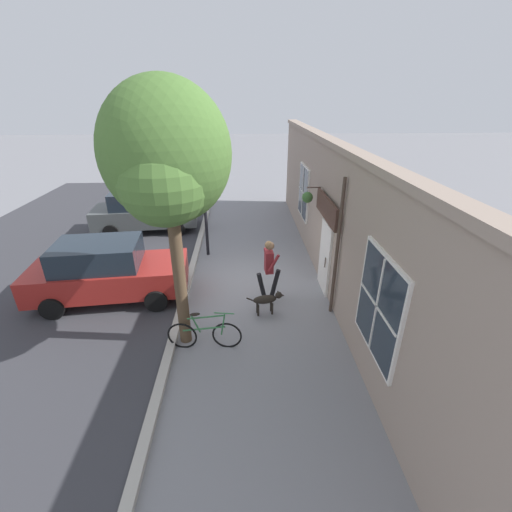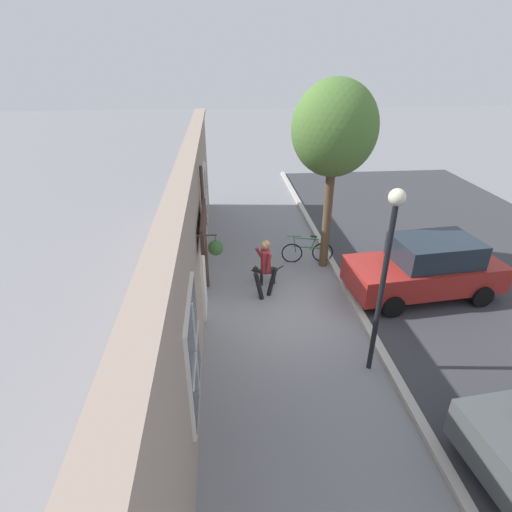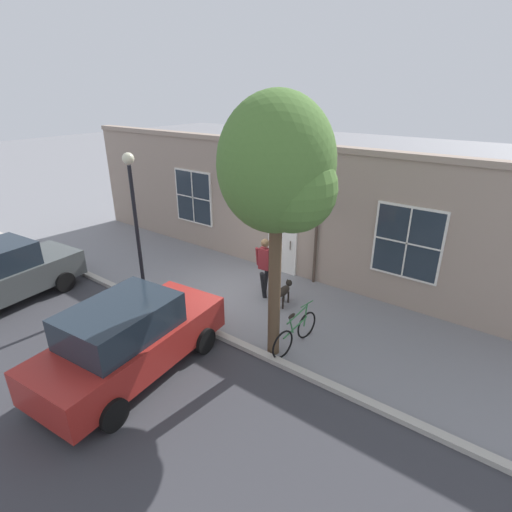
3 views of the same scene
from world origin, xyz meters
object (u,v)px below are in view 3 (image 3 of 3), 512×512
street_tree_by_curb (281,172)px  parked_car_mid_block (129,339)px  dog_on_leash (284,291)px  pedestrian_walking (265,261)px  leaning_bicycle (295,333)px  street_lamp (134,203)px

street_tree_by_curb → parked_car_mid_block: size_ratio=1.30×
dog_on_leash → street_tree_by_curb: (2.05, 1.12, 3.83)m
pedestrian_walking → street_tree_by_curb: 4.26m
dog_on_leash → leaning_bicycle: (1.55, 1.32, -0.06)m
dog_on_leash → parked_car_mid_block: size_ratio=0.23×
leaning_bicycle → street_lamp: bearing=-86.0°
pedestrian_walking → dog_on_leash: (0.10, 0.76, -0.67)m
leaning_bicycle → parked_car_mid_block: (2.94, -2.32, 0.50)m
street_tree_by_curb → leaning_bicycle: street_tree_by_curb is taller
pedestrian_walking → street_lamp: 4.06m
pedestrian_walking → parked_car_mid_block: bearing=-2.9°
leaning_bicycle → parked_car_mid_block: 3.78m
street_tree_by_curb → street_lamp: street_tree_by_curb is taller
street_tree_by_curb → leaning_bicycle: (-0.50, 0.19, -3.89)m
street_tree_by_curb → street_lamp: size_ratio=1.39×
street_tree_by_curb → parked_car_mid_block: (2.44, -2.12, -3.39)m
leaning_bicycle → street_lamp: size_ratio=0.42×
dog_on_leash → street_lamp: size_ratio=0.25×
street_lamp → street_tree_by_curb: bearing=88.4°
pedestrian_walking → leaning_bicycle: (1.65, 2.08, -0.73)m
street_lamp → leaning_bicycle: bearing=94.0°
dog_on_leash → street_lamp: bearing=-63.7°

